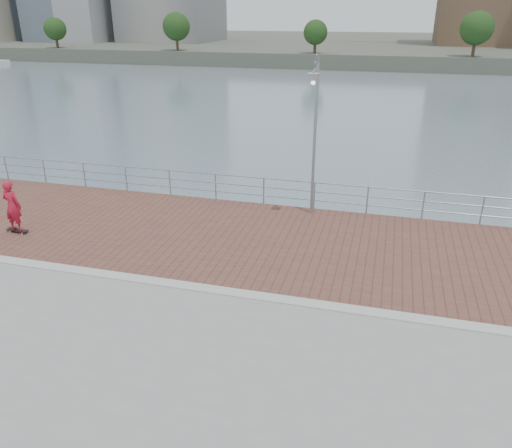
# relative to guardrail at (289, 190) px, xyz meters

# --- Properties ---
(water) EXTENTS (400.00, 400.00, 0.00)m
(water) POSITION_rel_guardrail_xyz_m (-0.00, -7.00, -2.69)
(water) COLOR slate
(water) RESTS_ON ground
(brick_lane) EXTENTS (40.00, 6.80, 0.02)m
(brick_lane) POSITION_rel_guardrail_xyz_m (-0.00, -3.40, -0.68)
(brick_lane) COLOR brown
(brick_lane) RESTS_ON seawall
(curb) EXTENTS (40.00, 0.40, 0.06)m
(curb) POSITION_rel_guardrail_xyz_m (-0.00, -7.00, -0.66)
(curb) COLOR #B7B5AD
(curb) RESTS_ON seawall
(far_shore) EXTENTS (320.00, 95.00, 2.50)m
(far_shore) POSITION_rel_guardrail_xyz_m (-0.00, 115.50, -1.44)
(far_shore) COLOR #4C5142
(far_shore) RESTS_ON ground
(guardrail) EXTENTS (39.06, 0.06, 1.13)m
(guardrail) POSITION_rel_guardrail_xyz_m (0.00, 0.00, 0.00)
(guardrail) COLOR #8C9EA8
(guardrail) RESTS_ON brick_lane
(street_lamp) EXTENTS (0.41, 1.20, 5.65)m
(street_lamp) POSITION_rel_guardrail_xyz_m (1.01, -0.91, 3.32)
(street_lamp) COLOR gray
(street_lamp) RESTS_ON brick_lane
(skateboard) EXTENTS (0.82, 0.24, 0.09)m
(skateboard) POSITION_rel_guardrail_xyz_m (-8.76, -5.05, -0.60)
(skateboard) COLOR black
(skateboard) RESTS_ON brick_lane
(skateboarder) EXTENTS (0.68, 0.46, 1.83)m
(skateboarder) POSITION_rel_guardrail_xyz_m (-8.76, -5.05, 0.33)
(skateboarder) COLOR #B5182F
(skateboarder) RESTS_ON skateboard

